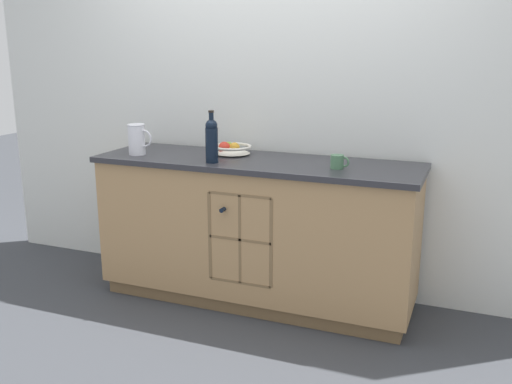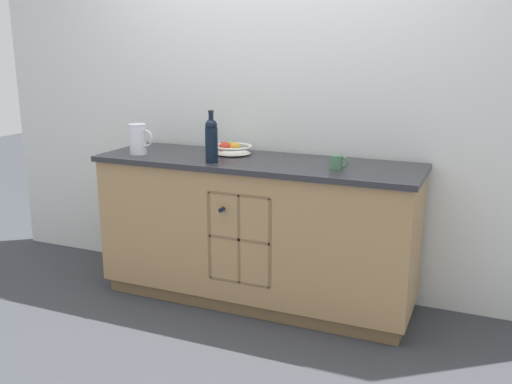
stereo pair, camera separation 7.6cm
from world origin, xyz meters
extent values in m
plane|color=#383A3F|center=(0.00, 0.00, 0.00)|extent=(14.00, 14.00, 0.00)
cube|color=silver|center=(0.00, 0.35, 1.27)|extent=(4.40, 0.06, 2.55)
cube|color=brown|center=(0.00, 0.00, 0.04)|extent=(1.92, 0.50, 0.09)
cube|color=tan|center=(0.00, 0.00, 0.49)|extent=(1.98, 0.56, 0.80)
cube|color=#2D2D33|center=(0.00, 0.00, 0.91)|extent=(2.02, 0.60, 0.03)
cube|color=brown|center=(0.01, -0.18, 0.50)|extent=(0.39, 0.01, 0.54)
cube|color=brown|center=(-0.19, -0.23, 0.50)|extent=(0.02, 0.10, 0.54)
cube|color=brown|center=(0.21, -0.23, 0.50)|extent=(0.02, 0.10, 0.54)
cube|color=brown|center=(0.01, -0.23, 0.23)|extent=(0.39, 0.10, 0.02)
cube|color=brown|center=(0.01, -0.23, 0.50)|extent=(0.39, 0.10, 0.02)
cube|color=brown|center=(0.01, -0.23, 0.77)|extent=(0.39, 0.10, 0.02)
cube|color=brown|center=(0.01, -0.23, 0.50)|extent=(0.02, 0.10, 0.54)
cylinder|color=black|center=(-0.09, -0.15, 0.68)|extent=(0.07, 0.19, 0.07)
cylinder|color=black|center=(-0.09, -0.28, 0.68)|extent=(0.03, 0.08, 0.03)
cylinder|color=silver|center=(-0.20, 0.10, 0.93)|extent=(0.11, 0.11, 0.01)
cone|color=silver|center=(-0.20, 0.10, 0.96)|extent=(0.23, 0.23, 0.05)
torus|color=silver|center=(-0.20, 0.10, 0.98)|extent=(0.25, 0.25, 0.02)
sphere|color=gold|center=(-0.19, 0.11, 0.97)|extent=(0.07, 0.07, 0.07)
sphere|color=#7FA838|center=(-0.25, 0.14, 0.97)|extent=(0.07, 0.07, 0.07)
sphere|color=red|center=(-0.25, 0.08, 0.97)|extent=(0.08, 0.08, 0.08)
cylinder|color=white|center=(-0.78, -0.12, 1.03)|extent=(0.11, 0.11, 0.20)
torus|color=white|center=(-0.78, -0.12, 1.12)|extent=(0.11, 0.11, 0.01)
torus|color=white|center=(-0.72, -0.12, 1.04)|extent=(0.11, 0.01, 0.11)
cylinder|color=#4C7A56|center=(0.52, -0.07, 0.97)|extent=(0.08, 0.08, 0.08)
torus|color=#4C7A56|center=(0.56, -0.07, 0.97)|extent=(0.06, 0.01, 0.06)
cylinder|color=black|center=(-0.21, -0.18, 1.03)|extent=(0.08, 0.08, 0.21)
sphere|color=black|center=(-0.21, -0.18, 1.15)|extent=(0.07, 0.07, 0.07)
cylinder|color=black|center=(-0.21, -0.18, 1.18)|extent=(0.03, 0.03, 0.09)
cylinder|color=black|center=(-0.21, -0.18, 1.23)|extent=(0.03, 0.03, 0.01)
camera|label=1|loc=(1.27, -3.19, 1.60)|focal=40.00mm
camera|label=2|loc=(1.34, -3.16, 1.60)|focal=40.00mm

